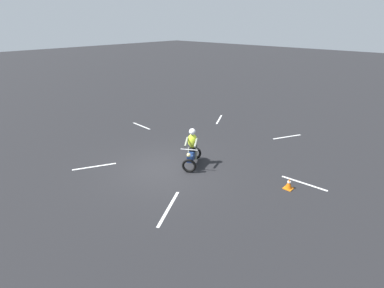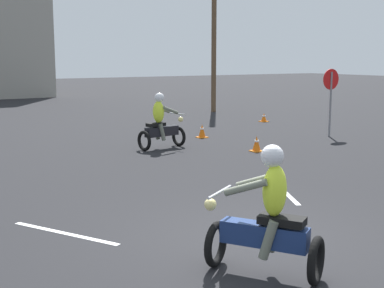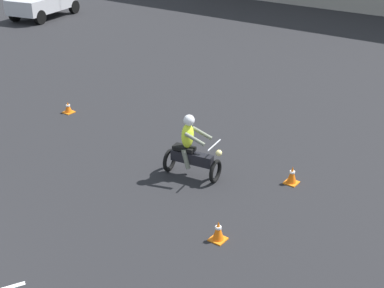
{
  "view_description": "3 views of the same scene",
  "coord_description": "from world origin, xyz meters",
  "px_view_note": "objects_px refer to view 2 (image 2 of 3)",
  "views": [
    {
      "loc": [
        -8.48,
        7.46,
        5.81
      ],
      "look_at": [
        -0.65,
        -1.05,
        1.0
      ],
      "focal_mm": 28.0,
      "sensor_mm": 36.0,
      "label": 1
    },
    {
      "loc": [
        -4.77,
        -5.93,
        2.69
      ],
      "look_at": [
        1.06,
        3.37,
        0.9
      ],
      "focal_mm": 50.0,
      "sensor_mm": 36.0,
      "label": 2
    },
    {
      "loc": [
        9.89,
        -1.73,
        6.56
      ],
      "look_at": [
        2.78,
        7.8,
        0.9
      ],
      "focal_mm": 50.0,
      "sensor_mm": 36.0,
      "label": 3
    }
  ],
  "objects_px": {
    "motorcycle_rider_foreground": "(267,219)",
    "traffic_cone_mid_left": "(264,118)",
    "utility_pole_near": "(214,35)",
    "traffic_cone_near_left": "(202,131)",
    "traffic_cone_mid_center": "(257,144)",
    "stop_sign": "(331,89)",
    "motorcycle_rider_background": "(161,124)"
  },
  "relations": [
    {
      "from": "motorcycle_rider_background",
      "to": "stop_sign",
      "type": "relative_size",
      "value": 0.72
    },
    {
      "from": "traffic_cone_mid_left",
      "to": "utility_pole_near",
      "type": "bearing_deg",
      "value": 83.24
    },
    {
      "from": "motorcycle_rider_foreground",
      "to": "utility_pole_near",
      "type": "distance_m",
      "value": 20.34
    },
    {
      "from": "traffic_cone_mid_left",
      "to": "motorcycle_rider_background",
      "type": "bearing_deg",
      "value": -152.59
    },
    {
      "from": "traffic_cone_near_left",
      "to": "utility_pole_near",
      "type": "bearing_deg",
      "value": 53.14
    },
    {
      "from": "utility_pole_near",
      "to": "traffic_cone_mid_center",
      "type": "bearing_deg",
      "value": -118.02
    },
    {
      "from": "motorcycle_rider_foreground",
      "to": "stop_sign",
      "type": "xyz_separation_m",
      "value": [
        9.42,
        7.97,
        0.91
      ]
    },
    {
      "from": "motorcycle_rider_foreground",
      "to": "motorcycle_rider_background",
      "type": "bearing_deg",
      "value": 37.21
    },
    {
      "from": "motorcycle_rider_background",
      "to": "utility_pole_near",
      "type": "height_order",
      "value": "utility_pole_near"
    },
    {
      "from": "traffic_cone_near_left",
      "to": "traffic_cone_mid_left",
      "type": "height_order",
      "value": "traffic_cone_near_left"
    },
    {
      "from": "traffic_cone_near_left",
      "to": "traffic_cone_mid_left",
      "type": "xyz_separation_m",
      "value": [
        4.65,
        2.38,
        -0.05
      ]
    },
    {
      "from": "motorcycle_rider_background",
      "to": "utility_pole_near",
      "type": "xyz_separation_m",
      "value": [
        7.42,
        8.11,
        2.99
      ]
    },
    {
      "from": "motorcycle_rider_background",
      "to": "traffic_cone_near_left",
      "type": "distance_m",
      "value": 2.57
    },
    {
      "from": "motorcycle_rider_foreground",
      "to": "traffic_cone_mid_center",
      "type": "bearing_deg",
      "value": 19.98
    },
    {
      "from": "stop_sign",
      "to": "traffic_cone_mid_center",
      "type": "xyz_separation_m",
      "value": [
        -3.94,
        -0.97,
        -1.42
      ]
    },
    {
      "from": "stop_sign",
      "to": "traffic_cone_near_left",
      "type": "xyz_separation_m",
      "value": [
        -3.82,
        2.08,
        -1.41
      ]
    },
    {
      "from": "stop_sign",
      "to": "traffic_cone_near_left",
      "type": "height_order",
      "value": "stop_sign"
    },
    {
      "from": "motorcycle_rider_background",
      "to": "utility_pole_near",
      "type": "distance_m",
      "value": 11.39
    },
    {
      "from": "motorcycle_rider_background",
      "to": "traffic_cone_mid_center",
      "type": "height_order",
      "value": "motorcycle_rider_background"
    },
    {
      "from": "stop_sign",
      "to": "traffic_cone_mid_center",
      "type": "distance_m",
      "value": 4.3
    },
    {
      "from": "motorcycle_rider_foreground",
      "to": "traffic_cone_mid_center",
      "type": "xyz_separation_m",
      "value": [
        5.48,
        7.0,
        -0.51
      ]
    },
    {
      "from": "traffic_cone_near_left",
      "to": "utility_pole_near",
      "type": "height_order",
      "value": "utility_pole_near"
    },
    {
      "from": "traffic_cone_mid_left",
      "to": "traffic_cone_near_left",
      "type": "bearing_deg",
      "value": -152.9
    },
    {
      "from": "motorcycle_rider_foreground",
      "to": "traffic_cone_near_left",
      "type": "height_order",
      "value": "motorcycle_rider_foreground"
    },
    {
      "from": "motorcycle_rider_background",
      "to": "stop_sign",
      "type": "bearing_deg",
      "value": 72.2
    },
    {
      "from": "stop_sign",
      "to": "traffic_cone_mid_left",
      "type": "bearing_deg",
      "value": 79.42
    },
    {
      "from": "motorcycle_rider_foreground",
      "to": "traffic_cone_mid_left",
      "type": "distance_m",
      "value": 16.13
    },
    {
      "from": "traffic_cone_mid_left",
      "to": "stop_sign",
      "type": "bearing_deg",
      "value": -100.58
    },
    {
      "from": "traffic_cone_mid_center",
      "to": "utility_pole_near",
      "type": "distance_m",
      "value": 11.83
    },
    {
      "from": "traffic_cone_near_left",
      "to": "utility_pole_near",
      "type": "xyz_separation_m",
      "value": [
        5.19,
        6.93,
        3.5
      ]
    },
    {
      "from": "traffic_cone_near_left",
      "to": "traffic_cone_mid_left",
      "type": "distance_m",
      "value": 5.23
    },
    {
      "from": "motorcycle_rider_foreground",
      "to": "traffic_cone_mid_left",
      "type": "height_order",
      "value": "motorcycle_rider_foreground"
    }
  ]
}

